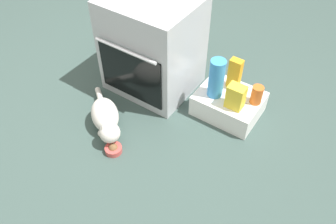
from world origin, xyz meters
name	(u,v)px	position (x,y,z in m)	size (l,w,h in m)	color
ground	(124,123)	(0.00, 0.00, 0.00)	(8.00, 8.00, 0.00)	#384C47
oven	(153,45)	(-0.08, 0.49, 0.38)	(0.64, 0.60, 0.75)	#B7BABF
pantry_cabinet	(228,104)	(0.57, 0.54, 0.09)	(0.46, 0.37, 0.17)	white
food_bowl	(113,149)	(0.11, -0.24, 0.03)	(0.12, 0.12, 0.07)	#C64C47
cat	(106,118)	(-0.06, -0.10, 0.11)	(0.54, 0.44, 0.21)	silver
sauce_jar	(257,95)	(0.75, 0.57, 0.24)	(0.08, 0.08, 0.14)	#D16023
snack_bag	(236,97)	(0.65, 0.45, 0.26)	(0.12, 0.09, 0.18)	yellow
water_bottle	(216,78)	(0.48, 0.48, 0.32)	(0.11, 0.11, 0.30)	#388CD1
juice_carton	(235,74)	(0.54, 0.64, 0.29)	(0.09, 0.06, 0.24)	orange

